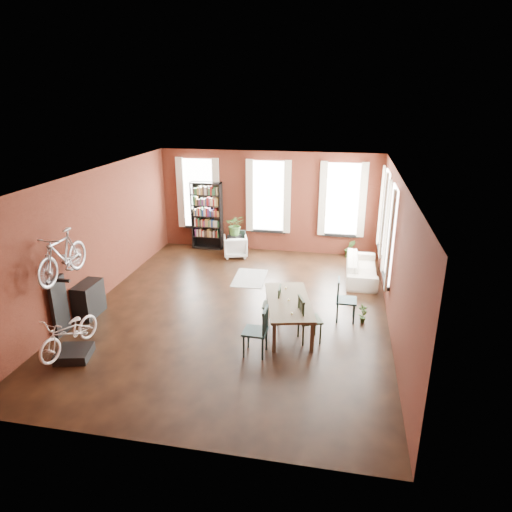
% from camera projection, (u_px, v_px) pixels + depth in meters
% --- Properties ---
extents(room, '(9.00, 9.04, 3.22)m').
position_uv_depth(room, '(252.00, 217.00, 10.66)').
color(room, black).
rests_on(room, ground).
extents(dining_table, '(1.34, 2.14, 0.68)m').
position_uv_depth(dining_table, '(288.00, 315.00, 9.90)').
color(dining_table, brown).
rests_on(dining_table, ground).
extents(dining_chair_a, '(0.48, 0.48, 1.00)m').
position_uv_depth(dining_chair_a, '(255.00, 331.00, 8.90)').
color(dining_chair_a, '#183336').
rests_on(dining_chair_a, ground).
extents(dining_chair_b, '(0.41, 0.41, 0.87)m').
position_uv_depth(dining_chair_b, '(272.00, 305.00, 10.16)').
color(dining_chair_b, '#1F2E1B').
rests_on(dining_chair_b, ground).
extents(dining_chair_c, '(0.58, 0.58, 0.98)m').
position_uv_depth(dining_chair_c, '(310.00, 319.00, 9.39)').
color(dining_chair_c, '#1F2F1C').
rests_on(dining_chair_c, ground).
extents(dining_chair_d, '(0.46, 0.46, 0.98)m').
position_uv_depth(dining_chair_d, '(346.00, 300.00, 10.24)').
color(dining_chair_d, '#162E31').
rests_on(dining_chair_d, ground).
extents(bookshelf, '(1.00, 0.32, 2.20)m').
position_uv_depth(bookshelf, '(207.00, 216.00, 14.82)').
color(bookshelf, black).
rests_on(bookshelf, ground).
extents(white_armchair, '(0.87, 0.84, 0.73)m').
position_uv_depth(white_armchair, '(235.00, 245.00, 14.31)').
color(white_armchair, white).
rests_on(white_armchair, ground).
extents(cream_sofa, '(0.61, 2.08, 0.81)m').
position_uv_depth(cream_sofa, '(362.00, 264.00, 12.59)').
color(cream_sofa, beige).
rests_on(cream_sofa, ground).
extents(striped_rug, '(0.91, 1.41, 0.01)m').
position_uv_depth(striped_rug, '(250.00, 278.00, 12.72)').
color(striped_rug, black).
rests_on(striped_rug, ground).
extents(bike_trainer, '(0.75, 0.75, 0.18)m').
position_uv_depth(bike_trainer, '(74.00, 354.00, 8.90)').
color(bike_trainer, black).
rests_on(bike_trainer, ground).
extents(bike_wall_rack, '(0.16, 0.60, 1.30)m').
position_uv_depth(bike_wall_rack, '(59.00, 306.00, 9.60)').
color(bike_wall_rack, black).
rests_on(bike_wall_rack, ground).
extents(console_table, '(0.40, 0.80, 0.80)m').
position_uv_depth(console_table, '(89.00, 299.00, 10.49)').
color(console_table, black).
rests_on(console_table, ground).
extents(plant_stand, '(0.43, 0.43, 0.66)m').
position_uv_depth(plant_stand, '(235.00, 245.00, 14.47)').
color(plant_stand, black).
rests_on(plant_stand, ground).
extents(plant_by_sofa, '(0.39, 0.62, 0.26)m').
position_uv_depth(plant_by_sofa, '(349.00, 254.00, 14.27)').
color(plant_by_sofa, '#365C25').
rests_on(plant_by_sofa, ground).
extents(plant_small, '(0.44, 0.48, 0.15)m').
position_uv_depth(plant_small, '(362.00, 319.00, 10.26)').
color(plant_small, '#2F5622').
rests_on(plant_small, ground).
extents(bicycle_floor, '(0.66, 0.87, 1.49)m').
position_uv_depth(bicycle_floor, '(67.00, 316.00, 8.59)').
color(bicycle_floor, white).
rests_on(bicycle_floor, bike_trainer).
extents(bicycle_hung, '(0.47, 1.00, 1.66)m').
position_uv_depth(bicycle_hung, '(60.00, 240.00, 9.05)').
color(bicycle_hung, '#A5A8AD').
rests_on(bicycle_hung, bike_wall_rack).
extents(plant_on_stand, '(0.70, 0.75, 0.51)m').
position_uv_depth(plant_on_stand, '(235.00, 227.00, 14.25)').
color(plant_on_stand, '#375F26').
rests_on(plant_on_stand, plant_stand).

